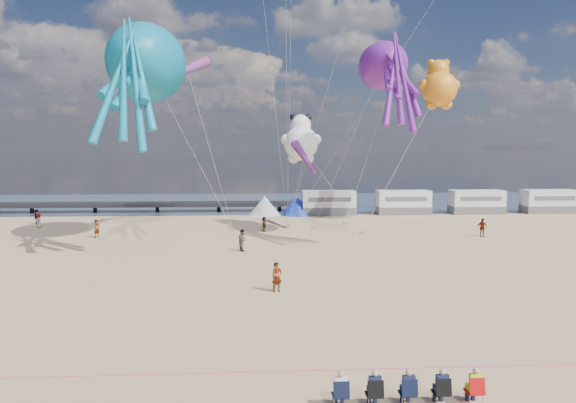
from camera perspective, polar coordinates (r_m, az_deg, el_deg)
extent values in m
plane|color=#DCB17F|center=(25.03, 3.10, -13.54)|extent=(120.00, 120.00, 0.00)
plane|color=#324460|center=(78.93, -1.27, -0.07)|extent=(120.00, 120.00, 0.00)
cube|color=black|center=(72.43, -23.69, -0.35)|extent=(60.00, 3.00, 0.50)
cube|color=silver|center=(64.39, 4.52, -0.14)|extent=(6.60, 2.50, 3.00)
cube|color=silver|center=(66.34, 12.68, -0.09)|extent=(6.60, 2.50, 3.00)
cube|color=silver|center=(69.54, 20.23, -0.04)|extent=(6.60, 2.50, 3.00)
cube|color=silver|center=(73.83, 27.01, 0.00)|extent=(6.60, 2.50, 3.00)
cone|color=white|center=(63.85, -2.62, -0.45)|extent=(4.00, 4.00, 2.40)
cone|color=#1933CC|center=(64.01, 0.97, -0.43)|extent=(4.00, 4.00, 2.40)
cylinder|color=#F2338C|center=(20.41, 4.72, -18.16)|extent=(34.00, 0.03, 0.03)
imported|color=tan|center=(30.18, -1.24, -8.39)|extent=(0.74, 0.63, 1.74)
imported|color=#7F6659|center=(59.88, -25.94, -1.93)|extent=(0.46, 0.60, 1.48)
imported|color=#7F6659|center=(41.97, -5.08, -4.30)|extent=(0.90, 1.03, 1.77)
imported|color=#7F6659|center=(63.03, -26.16, -1.51)|extent=(0.78, 0.90, 1.60)
imported|color=#7F6659|center=(51.82, 20.77, -2.71)|extent=(1.19, 0.76, 1.75)
imported|color=#7F6659|center=(51.55, -2.66, -2.52)|extent=(0.39, 0.88, 1.48)
imported|color=#7F6659|center=(51.04, -20.48, -2.85)|extent=(1.27, 1.60, 1.70)
cube|color=gray|center=(51.82, -6.11, -3.21)|extent=(0.50, 0.35, 0.22)
cube|color=gray|center=(52.97, 2.82, -2.98)|extent=(0.50, 0.35, 0.22)
cube|color=gray|center=(50.72, 8.25, -3.43)|extent=(0.50, 0.35, 0.22)
cube|color=gray|center=(56.81, 6.43, -2.40)|extent=(0.50, 0.35, 0.22)
cube|color=gray|center=(53.73, -0.02, -2.84)|extent=(0.50, 0.35, 0.22)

